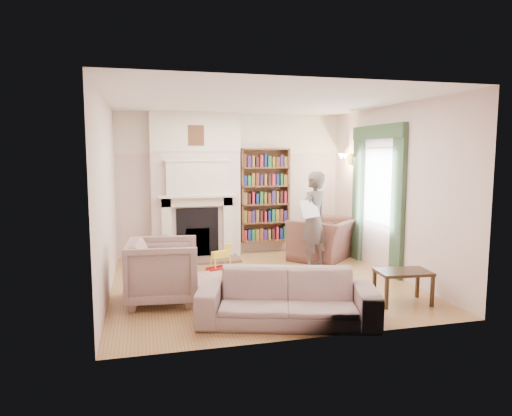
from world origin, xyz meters
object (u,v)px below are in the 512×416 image
object	(u,v)px
sofa	(287,297)
man_reading	(313,220)
bookcase	(265,195)
coffee_table	(403,287)
paraffin_heater	(162,250)
rocking_horse	(221,257)
armchair_left	(163,271)
armchair_reading	(324,239)

from	to	relation	value
sofa	man_reading	bearing A→B (deg)	79.00
bookcase	coffee_table	distance (m)	3.81
paraffin_heater	coffee_table	bearing A→B (deg)	-43.53
paraffin_heater	rocking_horse	bearing A→B (deg)	-28.54
coffee_table	man_reading	bearing A→B (deg)	108.39
armchair_left	coffee_table	bearing A→B (deg)	-99.52
armchair_left	sofa	xyz separation A→B (m)	(1.40, -1.13, -0.12)
armchair_reading	rocking_horse	size ratio (longest dim) A/B	2.43
bookcase	sofa	world-z (taller)	bookcase
armchair_left	rocking_horse	xyz separation A→B (m)	(1.05, 1.54, -0.21)
bookcase	man_reading	world-z (taller)	bookcase
armchair_reading	rocking_horse	bearing A→B (deg)	-35.76
bookcase	sofa	size ratio (longest dim) A/B	0.87
armchair_reading	rocking_horse	world-z (taller)	armchair_reading
armchair_left	paraffin_heater	xyz separation A→B (m)	(0.06, 2.08, -0.16)
armchair_reading	armchair_left	xyz separation A→B (m)	(-3.10, -1.85, 0.04)
bookcase	armchair_left	bearing A→B (deg)	-128.51
coffee_table	paraffin_heater	xyz separation A→B (m)	(-3.07, 2.92, 0.05)
bookcase	man_reading	size ratio (longest dim) A/B	1.08
paraffin_heater	rocking_horse	xyz separation A→B (m)	(0.98, -0.54, -0.06)
bookcase	coffee_table	xyz separation A→B (m)	(0.97, -3.56, -0.95)
armchair_left	bookcase	bearing A→B (deg)	-32.99
armchair_reading	sofa	size ratio (longest dim) A/B	0.57
sofa	man_reading	size ratio (longest dim) A/B	1.24
man_reading	rocking_horse	size ratio (longest dim) A/B	3.46
man_reading	coffee_table	xyz separation A→B (m)	(0.49, -2.09, -0.63)
bookcase	sofa	xyz separation A→B (m)	(-0.76, -3.84, -0.87)
coffee_table	rocking_horse	distance (m)	3.17
bookcase	rocking_horse	xyz separation A→B (m)	(-1.11, -1.17, -0.96)
bookcase	sofa	bearing A→B (deg)	-101.18
man_reading	coffee_table	size ratio (longest dim) A/B	2.44
armchair_reading	coffee_table	xyz separation A→B (m)	(0.04, -2.69, -0.16)
bookcase	man_reading	bearing A→B (deg)	-71.69
coffee_table	armchair_reading	bearing A→B (deg)	96.05
sofa	coffee_table	bearing A→B (deg)	26.02
bookcase	armchair_left	size ratio (longest dim) A/B	1.95
man_reading	coffee_table	world-z (taller)	man_reading
sofa	paraffin_heater	xyz separation A→B (m)	(-1.34, 3.20, -0.03)
bookcase	coffee_table	world-z (taller)	bookcase
armchair_reading	paraffin_heater	distance (m)	3.05
armchair_left	paraffin_heater	size ratio (longest dim) A/B	1.73
rocking_horse	bookcase	bearing A→B (deg)	25.81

